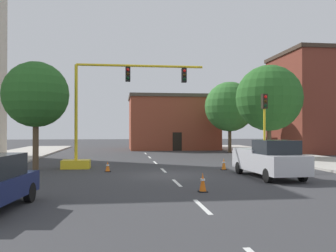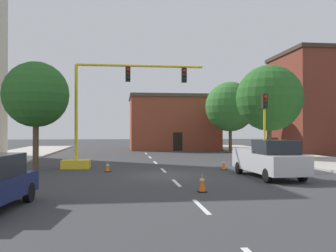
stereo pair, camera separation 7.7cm
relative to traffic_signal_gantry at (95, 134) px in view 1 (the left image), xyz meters
name	(u,v)px [view 1 (the left image)]	position (x,y,z in m)	size (l,w,h in m)	color
ground_plane	(169,175)	(4.30, -4.32, -2.26)	(160.00, 160.00, 0.00)	#38383A
sidewalk_right	(312,160)	(16.96, 3.68, -2.19)	(6.00, 56.00, 0.14)	#B2ADA3
lane_stripe_seg_1	(202,206)	(4.30, -12.82, -2.25)	(0.16, 2.40, 0.01)	silver
lane_stripe_seg_2	(177,183)	(4.30, -7.32, -2.25)	(0.16, 2.40, 0.01)	silver
lane_stripe_seg_3	(163,170)	(4.30, -1.82, -2.25)	(0.16, 2.40, 0.01)	silver
lane_stripe_seg_4	(155,163)	(4.30, 3.68, -2.25)	(0.16, 2.40, 0.01)	silver
lane_stripe_seg_5	(150,157)	(4.30, 9.18, -2.25)	(0.16, 2.40, 0.01)	silver
lane_stripe_seg_6	(146,154)	(4.30, 14.68, -2.25)	(0.16, 2.40, 0.01)	silver
building_brick_center	(172,123)	(8.40, 23.40, 1.20)	(11.31, 8.45, 6.88)	brown
building_row_right	(325,103)	(24.17, 14.08, 3.24)	(10.31, 9.45, 10.96)	brown
traffic_signal_gantry	(95,134)	(0.00, 0.00, 0.00)	(9.25, 1.20, 6.83)	yellow
traffic_light_pole_right	(265,114)	(10.79, -1.91, 1.27)	(0.32, 0.47, 4.80)	yellow
tree_right_far	(230,107)	(13.63, 15.26, 2.80)	(5.48, 5.48, 7.80)	brown
tree_left_near	(36,95)	(-3.54, -0.83, 2.43)	(4.06, 4.06, 6.73)	brown
tree_right_mid	(269,98)	(14.53, 6.43, 3.01)	(5.75, 5.75, 8.16)	brown
pickup_truck_silver	(269,159)	(9.38, -6.01, -1.28)	(2.29, 5.50, 1.99)	#BCBCC1
traffic_cone_roadside_a	(108,167)	(0.91, -2.18, -1.95)	(0.36, 0.36, 0.61)	black
traffic_cone_roadside_b	(203,182)	(4.95, -10.02, -1.87)	(0.36, 0.36, 0.78)	black
traffic_cone_roadside_c	(224,164)	(8.08, -2.04, -1.89)	(0.36, 0.36, 0.75)	black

